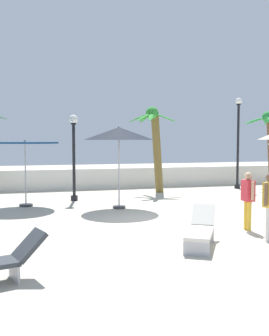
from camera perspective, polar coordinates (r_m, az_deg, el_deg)
The scene contains 9 objects.
ground_plane at distance 12.41m, azimuth 3.65°, elevation -7.37°, with size 56.00×56.00×0.00m, color beige.
boundary_wall at distance 20.32m, azimuth -4.11°, elevation -1.49°, with size 25.20×0.30×1.01m, color silver.
patio_umbrella_1 at distance 14.43m, azimuth -2.19°, elevation 4.75°, with size 2.52×2.52×2.92m.
patio_umbrella_3 at distance 15.38m, azimuth -15.02°, elevation 2.92°, with size 2.42×2.42×2.45m.
palm_tree_1 at distance 18.82m, azimuth 2.91°, elevation 4.13°, with size 2.12×2.20×3.94m.
lamp_post_0 at distance 20.94m, azimuth 14.24°, elevation 4.09°, with size 0.32×0.32×4.49m.
lamp_post_1 at distance 16.44m, azimuth -8.46°, elevation 2.70°, with size 0.36×0.36×3.42m.
lounge_chair_0 at distance 9.64m, azimuth 9.20°, elevation -8.36°, with size 1.43×1.90×0.84m.
guest_0 at distance 11.44m, azimuth 15.53°, elevation -3.70°, with size 0.25×0.56×1.57m.
Camera 1 is at (-4.02, -11.48, 2.45)m, focal length 43.74 mm.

